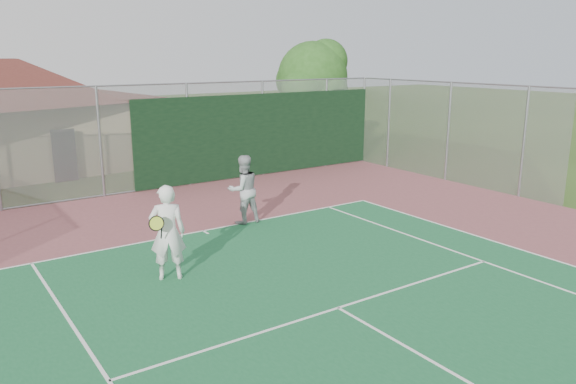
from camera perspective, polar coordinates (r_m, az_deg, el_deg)
The scene contains 5 objects.
back_fence at distance 19.68m, azimuth -9.77°, elevation 5.49°, with size 20.08×0.11×3.53m.
side_fence_right at distance 20.93m, azimuth 15.95°, elevation 5.88°, with size 0.08×9.00×3.50m.
tree at distance 25.43m, azimuth 2.68°, elevation 11.37°, with size 3.68×3.48×5.13m.
player_white_front at distance 11.46m, azimuth -12.14°, elevation -4.11°, with size 0.92×0.74×1.95m.
player_grey_back at distance 15.01m, azimuth -4.55°, elevation 0.19°, with size 0.92×0.73×1.85m.
Camera 1 is at (-5.97, -0.75, 4.44)m, focal length 35.00 mm.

